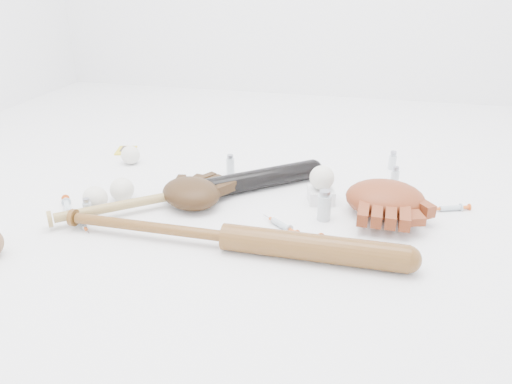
% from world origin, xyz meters
% --- Properties ---
extents(bat_dark, '(0.76, 0.64, 0.07)m').
position_xyz_m(bat_dark, '(-0.17, 0.02, 0.03)').
color(bat_dark, black).
rests_on(bat_dark, ground).
extents(bat_wood, '(0.97, 0.08, 0.07)m').
position_xyz_m(bat_wood, '(0.01, -0.23, 0.04)').
color(bat_wood, brown).
rests_on(bat_wood, ground).
extents(glove_dark, '(0.32, 0.32, 0.09)m').
position_xyz_m(glove_dark, '(-0.17, -0.01, 0.04)').
color(glove_dark, '#34200E').
rests_on(glove_dark, ground).
extents(glove_tan, '(0.29, 0.29, 0.10)m').
position_xyz_m(glove_tan, '(0.42, 0.08, 0.05)').
color(glove_tan, maroon).
rests_on(glove_tan, ground).
extents(trading_card, '(0.09, 0.11, 0.01)m').
position_xyz_m(trading_card, '(-0.60, 0.40, 0.00)').
color(trading_card, gold).
rests_on(trading_card, ground).
extents(pedestal, '(0.10, 0.10, 0.04)m').
position_xyz_m(pedestal, '(0.22, 0.11, 0.02)').
color(pedestal, white).
rests_on(pedestal, ground).
extents(baseball_on_pedestal, '(0.08, 0.08, 0.08)m').
position_xyz_m(baseball_on_pedestal, '(0.22, 0.11, 0.08)').
color(baseball_on_pedestal, silver).
rests_on(baseball_on_pedestal, pedestal).
extents(baseball_left, '(0.08, 0.08, 0.08)m').
position_xyz_m(baseball_left, '(-0.44, -0.10, 0.04)').
color(baseball_left, silver).
rests_on(baseball_left, ground).
extents(baseball_upper, '(0.07, 0.07, 0.07)m').
position_xyz_m(baseball_upper, '(-0.52, 0.27, 0.04)').
color(baseball_upper, silver).
rests_on(baseball_upper, ground).
extents(baseball_mid, '(0.08, 0.08, 0.08)m').
position_xyz_m(baseball_mid, '(-0.40, -0.03, 0.04)').
color(baseball_mid, silver).
rests_on(baseball_mid, ground).
extents(syringe_0, '(0.12, 0.15, 0.02)m').
position_xyz_m(syringe_0, '(-0.53, -0.13, 0.01)').
color(syringe_0, '#ADBCC6').
rests_on(syringe_0, ground).
extents(syringe_1, '(0.14, 0.12, 0.02)m').
position_xyz_m(syringe_1, '(0.13, -0.09, 0.01)').
color(syringe_1, '#ADBCC6').
rests_on(syringe_1, ground).
extents(syringe_2, '(0.14, 0.13, 0.02)m').
position_xyz_m(syringe_2, '(0.07, 0.30, 0.01)').
color(syringe_2, '#ADBCC6').
rests_on(syringe_2, ground).
extents(syringe_3, '(0.09, 0.15, 0.02)m').
position_xyz_m(syringe_3, '(0.28, -0.18, 0.01)').
color(syringe_3, '#ADBCC6').
rests_on(syringe_3, ground).
extents(syringe_4, '(0.15, 0.08, 0.02)m').
position_xyz_m(syringe_4, '(0.62, 0.14, 0.01)').
color(syringe_4, '#ADBCC6').
rests_on(syringe_4, ground).
extents(syringe_5, '(0.12, 0.11, 0.02)m').
position_xyz_m(syringe_5, '(-0.43, -0.21, 0.01)').
color(syringe_5, '#ADBCC6').
rests_on(syringe_5, ground).
extents(vial_0, '(0.03, 0.03, 0.07)m').
position_xyz_m(vial_0, '(0.45, 0.29, 0.04)').
color(vial_0, silver).
rests_on(vial_0, ground).
extents(vial_1, '(0.03, 0.03, 0.07)m').
position_xyz_m(vial_1, '(0.44, 0.45, 0.03)').
color(vial_1, silver).
rests_on(vial_1, ground).
extents(vial_2, '(0.03, 0.03, 0.07)m').
position_xyz_m(vial_2, '(-0.12, 0.27, 0.04)').
color(vial_2, silver).
rests_on(vial_2, ground).
extents(vial_3, '(0.04, 0.04, 0.09)m').
position_xyz_m(vial_3, '(0.24, -0.01, 0.05)').
color(vial_3, silver).
rests_on(vial_3, ground).
extents(vial_4, '(0.02, 0.02, 0.06)m').
position_xyz_m(vial_4, '(-0.44, -0.16, 0.03)').
color(vial_4, silver).
rests_on(vial_4, ground).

